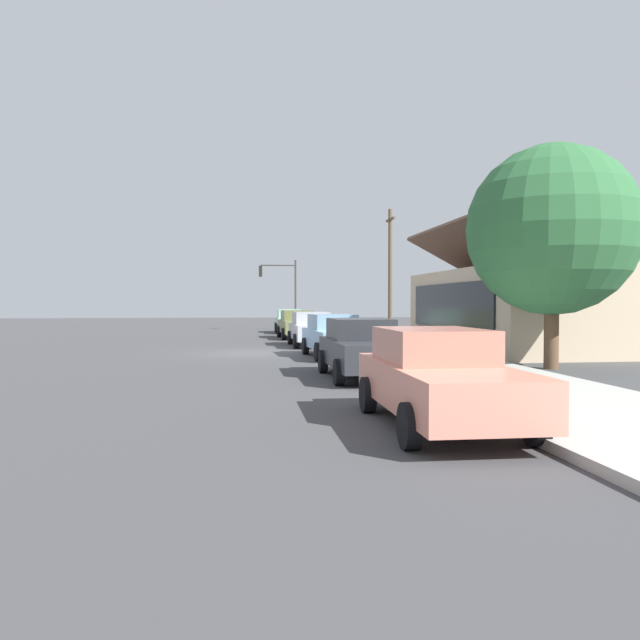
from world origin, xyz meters
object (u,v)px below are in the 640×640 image
car_charcoal (363,348)px  shade_tree (552,230)px  car_seafoam (289,321)px  fire_hydrant_red (317,327)px  car_coral (439,376)px  utility_pole_wooden (390,270)px  car_olive (297,324)px  car_skyblue (334,335)px  traffic_light_main (281,283)px  car_silver (312,329)px

car_charcoal → shade_tree: bearing=102.9°
car_seafoam → car_charcoal: (25.50, -0.11, 0.00)m
fire_hydrant_red → car_charcoal: bearing=-4.0°
car_coral → fire_hydrant_red: (-28.80, 1.60, -0.32)m
car_charcoal → utility_pole_wooden: size_ratio=0.60×
car_seafoam → car_olive: bearing=1.0°
car_charcoal → shade_tree: 7.19m
car_charcoal → utility_pole_wooden: 20.36m
car_seafoam → car_skyblue: same height
traffic_light_main → car_skyblue: bearing=0.8°
shade_tree → utility_pole_wooden: size_ratio=0.91×
shade_tree → fire_hydrant_red: shade_tree is taller
shade_tree → traffic_light_main: size_ratio=1.31×
car_silver → traffic_light_main: bearing=-179.5°
car_skyblue → car_silver: bearing=178.7°
car_charcoal → car_silver: bearing=179.4°
car_olive → car_coral: (25.55, -0.09, -0.00)m
car_olive → fire_hydrant_red: bearing=153.9°
car_silver → car_skyblue: (6.05, 0.13, 0.00)m
car_olive → shade_tree: size_ratio=0.70×
traffic_light_main → utility_pole_wooden: 12.02m
car_olive → fire_hydrant_red: car_olive is taller
car_silver → traffic_light_main: size_ratio=0.91×
car_seafoam → shade_tree: (24.05, 6.05, 3.42)m
car_coral → fire_hydrant_red: car_coral is taller
car_olive → car_coral: size_ratio=0.99×
car_coral → shade_tree: (-8.10, 6.23, 3.41)m
shade_tree → utility_pole_wooden: (-17.90, -0.63, -0.30)m
shade_tree → car_coral: bearing=-37.6°
car_coral → car_charcoal: bearing=-179.9°
shade_tree → traffic_light_main: 29.18m
car_seafoam → car_skyblue: bearing=2.1°
fire_hydrant_red → shade_tree: bearing=12.6°
car_silver → shade_tree: size_ratio=0.69×
car_silver → utility_pole_wooden: utility_pole_wooden is taller
shade_tree → utility_pole_wooden: bearing=-178.0°
car_silver → shade_tree: (11.07, 6.08, 3.41)m
traffic_light_main → fire_hydrant_red: (7.78, 1.66, -2.99)m
car_coral → shade_tree: bearing=143.1°
car_silver → fire_hydrant_red: 9.75m
fire_hydrant_red → car_silver: bearing=-8.5°
car_coral → traffic_light_main: size_ratio=0.92×
car_coral → fire_hydrant_red: bearing=177.5°
shade_tree → traffic_light_main: shade_tree is taller
car_seafoam → fire_hydrant_red: 3.65m
car_olive → car_silver: same height
car_olive → traffic_light_main: bearing=179.5°
car_seafoam → car_skyblue: size_ratio=0.92×
car_seafoam → traffic_light_main: 5.18m
car_skyblue → shade_tree: shade_tree is taller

